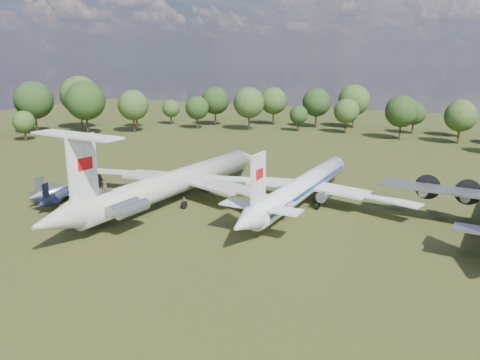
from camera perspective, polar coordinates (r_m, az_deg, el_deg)
The scene contains 6 objects.
ground at distance 68.77m, azimuth -4.35°, elevation -3.42°, with size 300.00×300.00×0.00m, color #243812.
il62_airliner at distance 71.25m, azimuth -7.80°, elevation -0.78°, with size 39.36×51.16×5.02m, color beige, non-canonical shape.
tu104_jet at distance 69.97m, azimuth 7.69°, elevation -1.28°, with size 33.58×44.78×4.48m, color silver, non-canonical shape.
small_prop_west at distance 75.90m, azimuth -20.80°, elevation -1.80°, with size 10.57×14.41×2.11m, color black, non-canonical shape.
small_prop_northwest at distance 78.31m, azimuth -20.42°, elevation -1.25°, with size 10.94×14.92×2.19m, color #9EA0A6, non-canonical shape.
person_on_il62 at distance 60.44m, azimuth -16.20°, elevation -0.58°, with size 0.70×0.46×1.92m, color #967A4C.
Camera 1 is at (34.21, -55.82, 21.06)m, focal length 35.00 mm.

